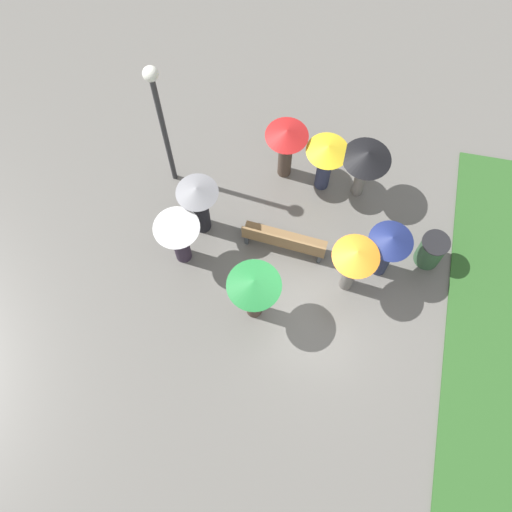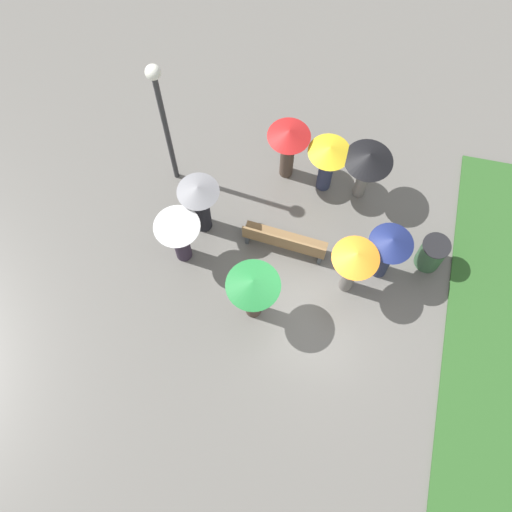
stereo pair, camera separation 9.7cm
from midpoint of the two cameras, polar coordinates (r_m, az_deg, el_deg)
name	(u,v)px [view 2 (the right image)]	position (r m, az deg, el deg)	size (l,w,h in m)	color
ground_plane	(317,296)	(14.78, 5.64, -3.54)	(90.00, 90.00, 0.00)	#66635E
park_bench	(285,242)	(14.70, 2.74, 1.29)	(1.98, 0.60, 0.90)	brown
lamp_post	(162,112)	(13.83, -8.13, 12.53)	(0.32, 0.32, 4.16)	#2D2D30
trash_bin	(432,254)	(15.10, 15.52, 0.21)	(0.64, 0.64, 0.97)	#335638
crowd_person_red	(288,144)	(14.92, 3.08, 9.94)	(0.99, 0.99, 1.86)	#47382D
crowd_person_white	(179,234)	(14.07, -6.68, 1.98)	(1.01, 1.01, 1.77)	#2D2333
crowd_person_navy	(388,251)	(14.11, 11.81, 0.47)	(0.96, 0.96, 1.80)	#282D47
crowd_person_green	(253,289)	(13.20, -0.04, -2.94)	(1.14, 1.14, 1.99)	#47382D
crowd_person_yellow	(328,160)	(14.89, 6.60, 8.51)	(0.98, 0.98, 1.75)	#282D47
crowd_person_orange	(354,262)	(13.58, 8.91, -0.56)	(1.01, 1.01, 1.97)	slate
crowd_person_grey	(200,202)	(14.36, -4.81, 4.79)	(0.93, 0.93, 1.90)	black
crowd_person_black	(368,163)	(14.71, 10.10, 8.18)	(1.12, 1.12, 1.83)	slate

